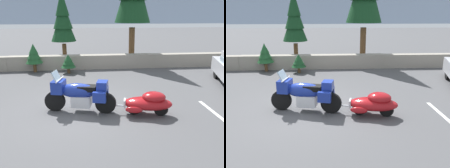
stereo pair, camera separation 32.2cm
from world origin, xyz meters
The scene contains 7 objects.
ground_plane centered at (0.00, 0.00, 0.00)m, with size 80.00×80.00×0.00m, color #4C4C4F.
stone_guard_wall centered at (0.12, 5.83, 0.39)m, with size 24.00×0.57×0.78m.
touring_motorcycle centered at (0.01, -0.17, 0.62)m, with size 2.29×1.04×1.33m.
car_shaped_trailer centered at (2.12, -0.63, 0.41)m, with size 2.23×1.02×0.76m.
pine_tree_secondary centered at (-1.06, 7.13, 2.72)m, with size 1.46×1.46×4.35m.
pine_sapling_near centered at (-0.69, 4.91, 0.62)m, with size 0.76×0.76×0.99m.
pine_sapling_farther centered at (-2.50, 5.37, 0.94)m, with size 0.87×0.87×1.51m.
Camera 2 is at (0.61, -7.31, 3.10)m, focal length 37.89 mm.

